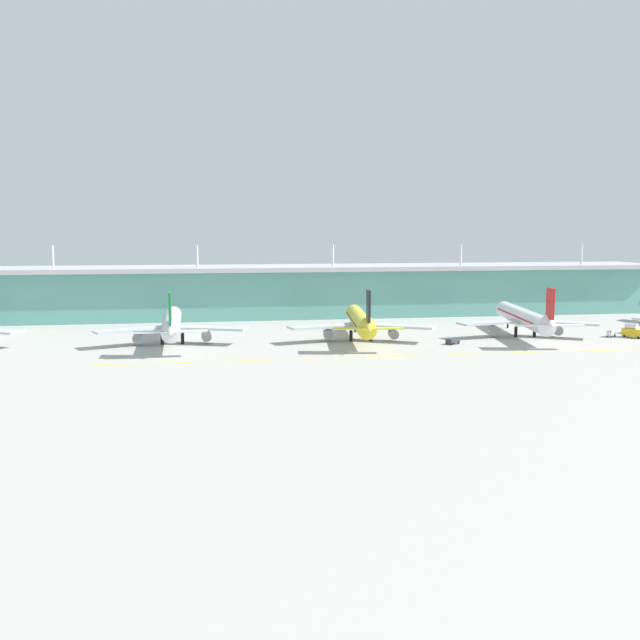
{
  "coord_description": "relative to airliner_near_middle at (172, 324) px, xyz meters",
  "views": [
    {
      "loc": [
        -54.18,
        -199.17,
        36.28
      ],
      "look_at": [
        -16.07,
        34.16,
        7.0
      ],
      "focal_mm": 40.62,
      "sensor_mm": 36.0,
      "label": 1
    }
  ],
  "objects": [
    {
      "name": "ground_plane",
      "position": [
        64.01,
        -36.27,
        -6.44
      ],
      "size": [
        600.0,
        600.0,
        0.0
      ],
      "primitive_type": "plane",
      "color": "#A8A59E"
    },
    {
      "name": "terminal_building",
      "position": [
        64.01,
        68.43,
        4.5
      ],
      "size": [
        288.0,
        34.0,
        30.49
      ],
      "color": "#5B9E93",
      "rests_on": "ground"
    },
    {
      "name": "airliner_near_middle",
      "position": [
        0.0,
        0.0,
        0.0
      ],
      "size": [
        48.79,
        60.65,
        18.9
      ],
      "color": "silver",
      "rests_on": "ground"
    },
    {
      "name": "airliner_center",
      "position": [
        61.3,
        -3.27,
        -0.0
      ],
      "size": [
        48.43,
        59.29,
        18.9
      ],
      "color": "yellow",
      "rests_on": "ground"
    },
    {
      "name": "airliner_far_middle",
      "position": [
        119.09,
        -3.13,
        0.0
      ],
      "size": [
        48.16,
        63.77,
        18.9
      ],
      "color": "white",
      "rests_on": "ground"
    },
    {
      "name": "taxiway_stripe_west",
      "position": [
        -6.99,
        -34.77,
        -6.42
      ],
      "size": [
        28.0,
        0.7,
        0.04
      ],
      "primitive_type": "cube",
      "color": "yellow",
      "rests_on": "ground"
    },
    {
      "name": "taxiway_stripe_mid_west",
      "position": [
        27.01,
        -34.77,
        -6.42
      ],
      "size": [
        28.0,
        0.7,
        0.04
      ],
      "primitive_type": "cube",
      "color": "yellow",
      "rests_on": "ground"
    },
    {
      "name": "taxiway_stripe_centre",
      "position": [
        61.01,
        -34.77,
        -6.42
      ],
      "size": [
        28.0,
        0.7,
        0.04
      ],
      "primitive_type": "cube",
      "color": "yellow",
      "rests_on": "ground"
    },
    {
      "name": "taxiway_stripe_mid_east",
      "position": [
        95.01,
        -34.77,
        -6.42
      ],
      "size": [
        28.0,
        0.7,
        0.04
      ],
      "primitive_type": "cube",
      "color": "yellow",
      "rests_on": "ground"
    },
    {
      "name": "taxiway_stripe_east",
      "position": [
        129.01,
        -34.77,
        -6.42
      ],
      "size": [
        28.0,
        0.7,
        0.04
      ],
      "primitive_type": "cube",
      "color": "yellow",
      "rests_on": "ground"
    },
    {
      "name": "pushback_tug",
      "position": [
        88.97,
        -15.6,
        -5.34
      ],
      "size": [
        5.0,
        4.4,
        1.85
      ],
      "color": "#333842",
      "rests_on": "ground"
    },
    {
      "name": "fuel_truck",
      "position": [
        154.44,
        -11.93,
        -4.18
      ],
      "size": [
        5.76,
        7.56,
        4.95
      ],
      "color": "gold",
      "rests_on": "ground"
    },
    {
      "name": "baggage_cart",
      "position": [
        148.0,
        -9.24,
        -5.18
      ],
      "size": [
        3.94,
        3.67,
        2.48
      ],
      "color": "silver",
      "rests_on": "ground"
    }
  ]
}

